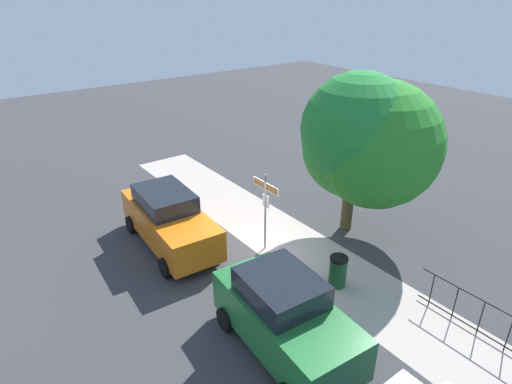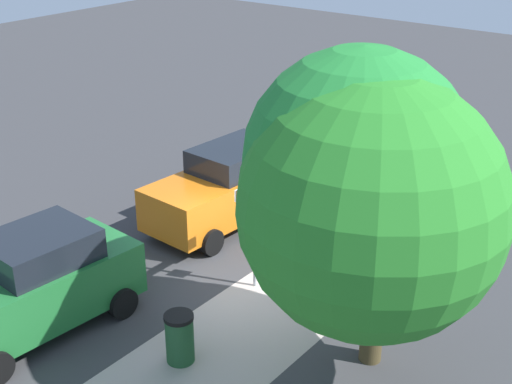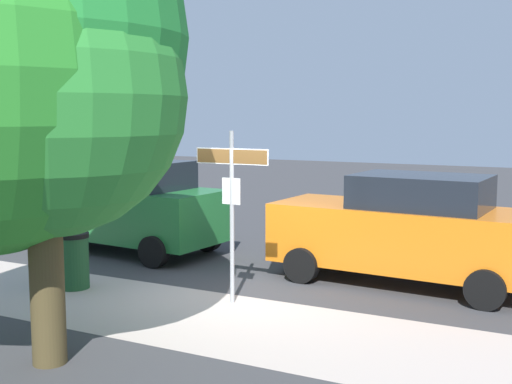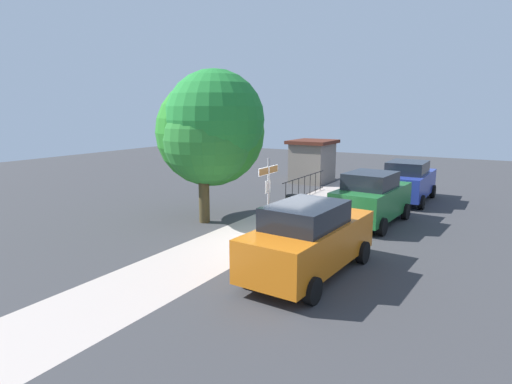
{
  "view_description": "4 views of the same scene",
  "coord_description": "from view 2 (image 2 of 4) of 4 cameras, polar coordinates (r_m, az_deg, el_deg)",
  "views": [
    {
      "loc": [
        9.61,
        -7.34,
        8.13
      ],
      "look_at": [
        -1.22,
        0.82,
        1.62
      ],
      "focal_mm": 30.0,
      "sensor_mm": 36.0,
      "label": 1
    },
    {
      "loc": [
        10.33,
        8.49,
        8.17
      ],
      "look_at": [
        -0.75,
        -0.02,
        1.91
      ],
      "focal_mm": 49.7,
      "sensor_mm": 36.0,
      "label": 2
    },
    {
      "loc": [
        -5.14,
        9.25,
        3.02
      ],
      "look_at": [
        -0.8,
        0.81,
        1.88
      ],
      "focal_mm": 45.35,
      "sensor_mm": 36.0,
      "label": 3
    },
    {
      "loc": [
        -12.43,
        -6.37,
        4.34
      ],
      "look_at": [
        -0.76,
        0.52,
        1.73
      ],
      "focal_mm": 30.15,
      "sensor_mm": 36.0,
      "label": 4
    }
  ],
  "objects": [
    {
      "name": "sidewalk_strip",
      "position": [
        13.7,
        -2.69,
        -12.48
      ],
      "size": [
        24.0,
        2.6,
        0.0
      ],
      "primitive_type": "cube",
      "color": "#B2A398",
      "rests_on": "ground_plane"
    },
    {
      "name": "street_sign",
      "position": [
        14.67,
        -0.1,
        -1.33
      ],
      "size": [
        1.28,
        0.07,
        2.77
      ],
      "color": "#9EA0A5",
      "rests_on": "ground_plane"
    },
    {
      "name": "trash_bin",
      "position": [
        13.2,
        -6.16,
        -11.57
      ],
      "size": [
        0.55,
        0.55,
        0.98
      ],
      "color": "#1E4C28",
      "rests_on": "ground_plane"
    },
    {
      "name": "car_orange",
      "position": [
        17.98,
        -2.01,
        0.59
      ],
      "size": [
        4.79,
        2.22,
        1.97
      ],
      "rotation": [
        0.0,
        0.0,
        -0.06
      ],
      "color": "orange",
      "rests_on": "ground_plane"
    },
    {
      "name": "car_green",
      "position": [
        14.34,
        -17.42,
        -7.08
      ],
      "size": [
        4.21,
        2.3,
        2.02
      ],
      "rotation": [
        0.0,
        0.0,
        -0.08
      ],
      "color": "#206A30",
      "rests_on": "ground_plane"
    },
    {
      "name": "ground_plane",
      "position": [
        15.66,
        -1.62,
        -7.3
      ],
      "size": [
        60.0,
        60.0,
        0.0
      ],
      "primitive_type": "plane",
      "color": "#38383A"
    },
    {
      "name": "shade_tree",
      "position": [
        11.44,
        9.01,
        0.39
      ],
      "size": [
        4.52,
        4.53,
        5.84
      ],
      "color": "#473B21",
      "rests_on": "ground_plane"
    }
  ]
}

